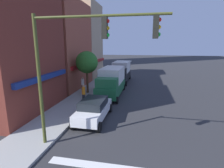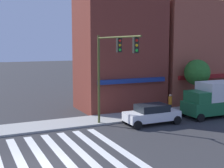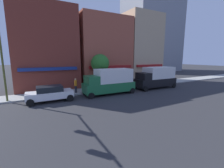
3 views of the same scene
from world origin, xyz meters
name	(u,v)px [view 2 (image 2 of 3)]	position (x,y,z in m)	size (l,w,h in m)	color
ground_plane	(46,164)	(0.00, 0.00, 0.00)	(200.00, 200.00, 0.00)	#2D2D30
sidewalk_left	(22,128)	(0.00, 7.50, 0.07)	(120.00, 3.00, 0.15)	#9E9E99
crosswalk_stripes	(46,164)	(0.00, 0.00, 0.00)	(9.71, 10.80, 0.01)	silver
storefront_row	(187,50)	(18.20, 11.50, 5.66)	(23.70, 5.30, 12.14)	maroon
traffic_signal	(111,61)	(5.75, 4.13, 5.08)	(0.32, 6.46, 6.96)	#474C1E
sedan_white	(152,114)	(9.55, 4.70, 0.84)	(4.42, 2.02, 1.59)	white
box_truck_green	(218,98)	(16.32, 4.70, 1.59)	(6.23, 2.42, 3.04)	#1E6638
pedestrian_white_shirt	(193,98)	(16.48, 8.12, 1.07)	(0.32, 0.32, 1.77)	#23232D
pedestrian_orange_vest	(170,104)	(12.67, 6.63, 1.07)	(0.32, 0.32, 1.77)	#23232D
pedestrian_blue_shirt	(223,98)	(19.23, 7.01, 1.07)	(0.32, 0.32, 1.77)	#23232D
street_tree	(197,73)	(16.33, 7.50, 3.61)	(2.47, 2.47, 4.71)	brown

